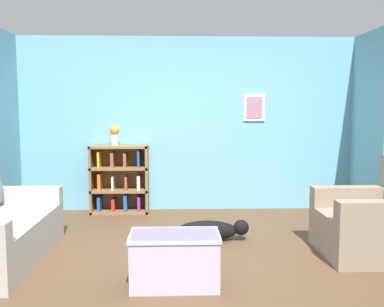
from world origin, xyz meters
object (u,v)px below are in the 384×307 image
recliner_chair (376,223)px  dog (211,230)px  bookshelf (120,180)px  coffee_table (175,258)px  vase (115,134)px

recliner_chair → dog: size_ratio=1.02×
bookshelf → coffee_table: 2.82m
bookshelf → dog: size_ratio=1.00×
coffee_table → bookshelf: bearing=107.1°
coffee_table → vase: 2.95m
coffee_table → vase: size_ratio=2.63×
recliner_chair → bookshelf: bearing=146.0°
vase → dog: bearing=-47.3°
recliner_chair → coffee_table: size_ratio=1.30×
bookshelf → dog: 1.93m
bookshelf → dog: bearing=-49.1°
recliner_chair → coffee_table: bearing=-161.5°
bookshelf → vase: bearing=-161.8°
recliner_chair → vase: vase is taller
coffee_table → vase: bearing=108.4°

